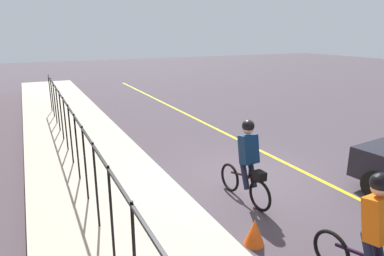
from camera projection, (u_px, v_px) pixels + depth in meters
The scene contains 7 objects.
ground_plane at pixel (248, 180), 8.51m from camera, with size 80.00×80.00×0.00m, color #453C44.
lane_line_centre at pixel (298, 169), 9.18m from camera, with size 36.00×0.12×0.01m, color yellow.
sidewalk at pixel (112, 207), 7.06m from camera, with size 40.00×3.20×0.15m, color #B9B19C.
iron_fence at pixel (80, 141), 7.44m from camera, with size 17.51×0.04×1.60m.
cyclist_lead at pixel (247, 162), 7.20m from camera, with size 1.71×0.38×1.83m.
cyclist_follow at pixel (374, 238), 4.56m from camera, with size 1.71×0.38×1.83m.
traffic_cone_near at pixel (255, 232), 5.88m from camera, with size 0.36×0.36×0.48m, color #FB5F17.
Camera 1 is at (-6.44, 4.69, 3.55)m, focal length 32.04 mm.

